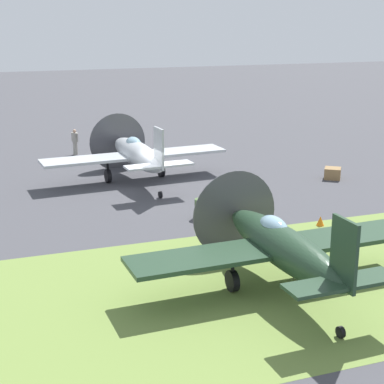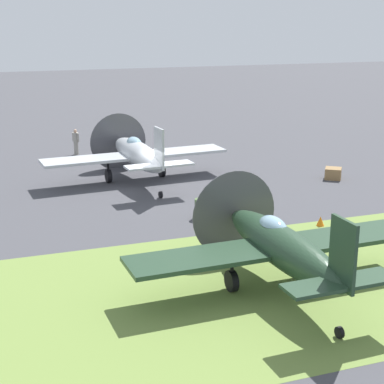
% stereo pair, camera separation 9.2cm
% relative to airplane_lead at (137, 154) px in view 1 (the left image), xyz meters
% --- Properties ---
extents(ground_plane, '(160.00, 160.00, 0.00)m').
position_rel_airplane_lead_xyz_m(ground_plane, '(0.10, -3.09, -1.59)').
color(ground_plane, '#424247').
extents(grass_verge, '(120.00, 11.00, 0.01)m').
position_rel_airplane_lead_xyz_m(grass_verge, '(0.10, -15.20, -1.59)').
color(grass_verge, olive).
rests_on(grass_verge, ground).
extents(airplane_lead, '(10.68, 8.44, 3.80)m').
position_rel_airplane_lead_xyz_m(airplane_lead, '(0.00, 0.00, 0.00)').
color(airplane_lead, '#B2B7BC').
rests_on(airplane_lead, ground).
extents(airplane_wingman, '(10.53, 8.36, 3.76)m').
position_rel_airplane_lead_xyz_m(airplane_wingman, '(0.87, -15.53, -0.02)').
color(airplane_wingman, '#233D28').
rests_on(airplane_wingman, ground).
extents(ground_crew_chief, '(0.63, 0.38, 1.73)m').
position_rel_airplane_lead_xyz_m(ground_crew_chief, '(1.39, 7.04, -0.68)').
color(ground_crew_chief, '#847A5B').
rests_on(ground_crew_chief, ground).
extents(ground_crew_mechanic, '(0.38, 0.55, 1.73)m').
position_rel_airplane_lead_xyz_m(ground_crew_mechanic, '(-2.12, 8.19, -0.68)').
color(ground_crew_mechanic, '#9E998E').
rests_on(ground_crew_mechanic, ground).
extents(fuel_drum, '(0.60, 0.60, 0.90)m').
position_rel_airplane_lead_xyz_m(fuel_drum, '(1.08, -7.40, -1.14)').
color(fuel_drum, '#476633').
rests_on(fuel_drum, ground).
extents(supply_crate, '(1.26, 1.26, 0.64)m').
position_rel_airplane_lead_xyz_m(supply_crate, '(10.73, -3.30, -1.27)').
color(supply_crate, olive).
rests_on(supply_crate, ground).
extents(runway_marker_cone, '(0.36, 0.36, 0.44)m').
position_rel_airplane_lead_xyz_m(runway_marker_cone, '(5.70, -10.28, -1.37)').
color(runway_marker_cone, orange).
rests_on(runway_marker_cone, ground).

